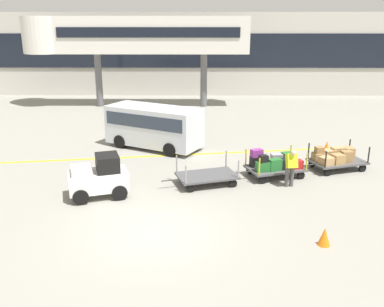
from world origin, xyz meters
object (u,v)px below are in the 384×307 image
Objects in this scene: baggage_tug at (99,177)px; baggage_cart_lead at (207,176)px; shuttle_van at (154,124)px; safety_cone_near at (324,237)px; baggage_handler at (291,166)px; baggage_cart_tail at (335,157)px; baggage_cart_middle at (275,164)px; safety_cone_far at (327,147)px.

baggage_tug is 0.76× the size of baggage_cart_lead.
shuttle_van reaches higher than safety_cone_near.
baggage_cart_tail is at bearing 41.26° from baggage_handler.
baggage_handler is (0.40, -1.17, 0.32)m from baggage_cart_middle.
baggage_cart_middle is 5.69m from safety_cone_near.
baggage_cart_middle is 2.95m from baggage_cart_tail.
safety_cone_near is 9.51m from safety_cone_far.
baggage_cart_lead is 1.97× the size of baggage_handler.
baggage_tug reaches higher than baggage_cart_middle.
baggage_tug is 0.46× the size of shuttle_van.
baggage_tug is at bearing -162.18° from baggage_cart_middle.
safety_cone_far is (0.40, 2.51, -0.26)m from baggage_cart_tail.
safety_cone_near is (0.44, -5.66, -0.27)m from baggage_cart_middle.
baggage_cart_tail is 3.20m from baggage_handler.
safety_cone_near is (0.04, -4.49, -0.59)m from baggage_handler.
baggage_cart_middle is at bearing 94.47° from safety_cone_near.
safety_cone_near is at bearing -106.81° from safety_cone_far.
shuttle_van is 11.44m from safety_cone_near.
baggage_tug reaches higher than safety_cone_far.
baggage_cart_middle is at bearing 17.82° from baggage_tug.
baggage_handler reaches higher than safety_cone_near.
shuttle_van is at bearing 77.43° from baggage_tug.
baggage_cart_middle is at bearing 17.98° from baggage_cart_lead.
baggage_cart_lead is 7.43m from safety_cone_far.
baggage_cart_tail is 2.56m from safety_cone_far.
safety_cone_near is at bearing -55.44° from baggage_cart_lead.
baggage_tug is 8.04m from safety_cone_near.
baggage_cart_lead is at bearing -162.02° from baggage_cart_middle.
baggage_tug is 4.18m from baggage_cart_lead.
baggage_cart_lead and baggage_cart_tail have the same top height.
baggage_cart_tail is at bearing 18.38° from baggage_cart_middle.
baggage_cart_middle is 1.97× the size of baggage_handler.
baggage_cart_middle is at bearing -132.86° from safety_cone_far.
baggage_cart_tail is (2.80, 0.93, -0.02)m from baggage_cart_middle.
baggage_cart_lead is at bearing -161.82° from baggage_cart_tail.
baggage_cart_lead reaches higher than safety_cone_far.
shuttle_van reaches higher than safety_cone_far.
shuttle_van is 9.32× the size of safety_cone_far.
baggage_tug is at bearing -172.00° from baggage_handler.
baggage_cart_tail is 0.60× the size of shuttle_van.
baggage_tug is 7.26m from baggage_handler.
baggage_cart_lead is 2.98m from baggage_cart_middle.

